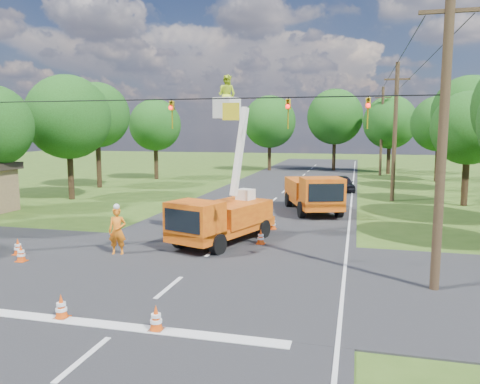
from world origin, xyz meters
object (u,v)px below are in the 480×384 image
(ground_worker, at_px, (117,231))
(tree_right_d, at_px, (469,112))
(bucket_truck, at_px, (222,208))
(second_truck, at_px, (313,193))
(distant_car, at_px, (343,183))
(tree_right_c, at_px, (469,128))
(traffic_cone_0, at_px, (61,307))
(tree_left_d, at_px, (68,117))
(pole_right_near, at_px, (443,133))
(tree_far_a, at_px, (270,122))
(traffic_cone_2, at_px, (261,237))
(tree_far_b, at_px, (335,117))
(traffic_cone_4, at_px, (21,253))
(traffic_cone_1, at_px, (156,318))
(traffic_cone_3, at_px, (273,223))
(tree_far_c, at_px, (390,122))
(tree_left_f, at_px, (155,125))
(tree_left_e, at_px, (97,115))
(pole_right_far, at_px, (382,131))
(traffic_cone_5, at_px, (18,247))
(tree_right_e, at_px, (439,124))
(pole_right_mid, at_px, (395,131))
(traffic_cone_7, at_px, (313,203))

(ground_worker, bearing_deg, tree_right_d, 42.52)
(bucket_truck, height_order, second_truck, bucket_truck)
(distant_car, bearing_deg, tree_right_c, -46.02)
(traffic_cone_0, height_order, tree_left_d, tree_left_d)
(pole_right_near, xyz_separation_m, tree_far_a, (-13.50, 43.00, 1.08))
(traffic_cone_2, bearing_deg, pole_right_near, -34.27)
(tree_right_d, bearing_deg, tree_far_b, 123.25)
(traffic_cone_4, distance_m, pole_right_near, 16.13)
(second_truck, relative_size, traffic_cone_1, 9.72)
(traffic_cone_3, height_order, tree_far_c, tree_far_c)
(tree_left_f, bearing_deg, tree_left_d, -90.76)
(tree_left_e, bearing_deg, tree_left_d, -75.58)
(pole_right_far, bearing_deg, bucket_truck, -103.49)
(traffic_cone_0, bearing_deg, pole_right_far, 77.00)
(traffic_cone_4, bearing_deg, tree_right_d, 51.73)
(tree_left_f, bearing_deg, tree_right_d, -5.79)
(traffic_cone_4, relative_size, tree_far_c, 0.08)
(tree_left_d, bearing_deg, traffic_cone_1, -51.63)
(tree_right_c, bearing_deg, traffic_cone_0, -122.10)
(tree_right_d, bearing_deg, tree_far_a, 141.06)
(distant_car, relative_size, tree_left_f, 0.47)
(traffic_cone_0, xyz_separation_m, traffic_cone_1, (2.88, -0.10, 0.00))
(traffic_cone_2, height_order, traffic_cone_5, same)
(bucket_truck, relative_size, tree_right_e, 0.89)
(distant_car, relative_size, tree_right_e, 0.46)
(tree_left_d, distance_m, tree_right_d, 32.13)
(bucket_truck, height_order, pole_right_mid, pole_right_mid)
(tree_left_f, xyz_separation_m, tree_right_d, (29.60, -3.00, 0.99))
(traffic_cone_0, xyz_separation_m, traffic_cone_2, (3.65, 9.68, 0.00))
(distant_car, height_order, tree_left_f, tree_left_f)
(traffic_cone_3, bearing_deg, ground_worker, -130.02)
(tree_right_c, bearing_deg, tree_far_a, 127.17)
(traffic_cone_0, height_order, traffic_cone_7, same)
(traffic_cone_2, bearing_deg, tree_far_a, 99.97)
(traffic_cone_0, distance_m, traffic_cone_2, 10.34)
(traffic_cone_1, bearing_deg, traffic_cone_5, 147.72)
(traffic_cone_4, height_order, tree_right_c, tree_right_c)
(bucket_truck, bearing_deg, traffic_cone_4, -124.99)
(traffic_cone_3, bearing_deg, tree_right_c, 43.99)
(tree_left_f, bearing_deg, traffic_cone_0, -69.82)
(pole_right_mid, relative_size, tree_right_e, 1.16)
(traffic_cone_2, height_order, pole_right_mid, pole_right_mid)
(ground_worker, xyz_separation_m, traffic_cone_4, (-3.18, -1.95, -0.66))
(ground_worker, height_order, tree_far_a, tree_far_a)
(bucket_truck, relative_size, pole_right_mid, 0.77)
(traffic_cone_5, distance_m, pole_right_mid, 25.95)
(tree_right_d, bearing_deg, tree_right_e, 97.13)
(traffic_cone_5, distance_m, tree_left_e, 24.28)
(second_truck, relative_size, tree_right_d, 0.71)
(traffic_cone_7, bearing_deg, pole_right_mid, 41.84)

